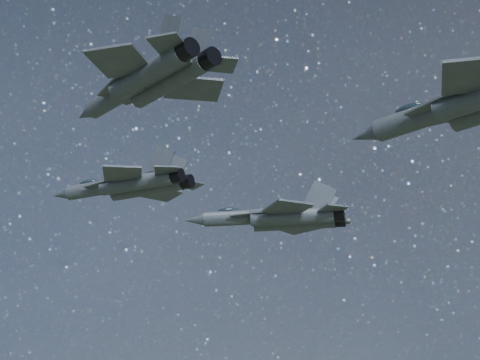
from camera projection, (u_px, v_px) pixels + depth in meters
The scene contains 3 objects.
jet_lead at pixel (131, 185), 82.27m from camera, with size 17.46×12.19×4.39m.
jet_left at pixel (280, 218), 92.85m from camera, with size 19.65×12.98×5.03m.
jet_right at pixel (148, 80), 58.43m from camera, with size 16.98×11.48×4.28m.
Camera 1 is at (38.57, -55.17, 119.70)m, focal length 60.00 mm.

